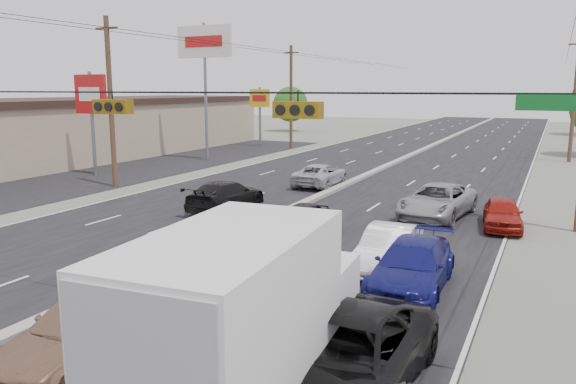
% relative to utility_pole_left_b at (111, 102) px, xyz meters
% --- Properties ---
extents(ground, '(200.00, 200.00, 0.00)m').
position_rel_utility_pole_left_b_xyz_m(ground, '(12.50, -15.00, -5.11)').
color(ground, '#606356').
rests_on(ground, ground).
extents(road_surface, '(20.00, 160.00, 0.02)m').
position_rel_utility_pole_left_b_xyz_m(road_surface, '(12.50, 15.00, -5.11)').
color(road_surface, black).
rests_on(road_surface, ground).
extents(center_median, '(0.50, 160.00, 0.20)m').
position_rel_utility_pole_left_b_xyz_m(center_median, '(12.50, 15.00, -5.01)').
color(center_median, gray).
rests_on(center_median, ground).
extents(strip_mall, '(12.00, 42.00, 4.60)m').
position_rel_utility_pole_left_b_xyz_m(strip_mall, '(-13.50, 10.00, -2.81)').
color(strip_mall, tan).
rests_on(strip_mall, ground).
extents(parking_lot, '(10.00, 42.00, 0.02)m').
position_rel_utility_pole_left_b_xyz_m(parking_lot, '(-4.50, 10.00, -5.11)').
color(parking_lot, black).
rests_on(parking_lot, ground).
extents(utility_pole_left_b, '(1.60, 0.30, 10.00)m').
position_rel_utility_pole_left_b_xyz_m(utility_pole_left_b, '(0.00, 0.00, 0.00)').
color(utility_pole_left_b, '#422D1E').
rests_on(utility_pole_left_b, ground).
extents(utility_pole_left_c, '(1.60, 0.30, 10.00)m').
position_rel_utility_pole_left_b_xyz_m(utility_pole_left_c, '(0.00, 25.00, 0.00)').
color(utility_pole_left_c, '#422D1E').
rests_on(utility_pole_left_c, ground).
extents(utility_pole_right_c, '(1.60, 0.30, 10.00)m').
position_rel_utility_pole_left_b_xyz_m(utility_pole_right_c, '(25.00, 25.00, 0.00)').
color(utility_pole_right_c, '#422D1E').
rests_on(utility_pole_right_c, ground).
extents(traffic_signals, '(25.00, 0.30, 0.54)m').
position_rel_utility_pole_left_b_xyz_m(traffic_signals, '(13.90, -15.00, 0.39)').
color(traffic_signals, black).
rests_on(traffic_signals, ground).
extents(pole_sign_mid, '(2.60, 0.25, 7.00)m').
position_rel_utility_pole_left_b_xyz_m(pole_sign_mid, '(-4.50, 3.00, 0.01)').
color(pole_sign_mid, slate).
rests_on(pole_sign_mid, ground).
extents(pole_sign_billboard, '(5.00, 0.25, 11.00)m').
position_rel_utility_pole_left_b_xyz_m(pole_sign_billboard, '(-2.00, 13.00, 3.76)').
color(pole_sign_billboard, slate).
rests_on(pole_sign_billboard, ground).
extents(pole_sign_far, '(2.20, 0.25, 6.00)m').
position_rel_utility_pole_left_b_xyz_m(pole_sign_far, '(-3.50, 25.00, -0.70)').
color(pole_sign_far, slate).
rests_on(pole_sign_far, ground).
extents(tree_left_far, '(4.80, 4.80, 6.12)m').
position_rel_utility_pole_left_b_xyz_m(tree_left_far, '(-9.50, 45.00, -1.39)').
color(tree_left_far, '#382619').
rests_on(tree_left_far, ground).
extents(box_truck, '(2.91, 7.10, 3.52)m').
position_rel_utility_pole_left_b_xyz_m(box_truck, '(19.09, -17.43, -3.30)').
color(box_truck, black).
rests_on(box_truck, ground).
extents(tan_sedan, '(2.20, 5.12, 1.47)m').
position_rel_utility_pole_left_b_xyz_m(tan_sedan, '(15.06, -17.20, -4.37)').
color(tan_sedan, '#815F46').
rests_on(tan_sedan, ground).
extents(red_sedan, '(1.76, 4.03, 1.29)m').
position_rel_utility_pole_left_b_xyz_m(red_sedan, '(13.90, -10.12, -4.46)').
color(red_sedan, maroon).
rests_on(red_sedan, ground).
extents(black_suv, '(2.75, 5.68, 1.56)m').
position_rel_utility_pole_left_b_xyz_m(black_suv, '(20.53, -16.12, -4.33)').
color(black_suv, black).
rests_on(black_suv, ground).
extents(queue_car_a, '(1.60, 3.65, 1.22)m').
position_rel_utility_pole_left_b_xyz_m(queue_car_a, '(14.68, -5.25, -4.50)').
color(queue_car_a, black).
rests_on(queue_car_a, ground).
extents(queue_car_b, '(1.57, 4.27, 1.40)m').
position_rel_utility_pole_left_b_xyz_m(queue_car_b, '(19.20, -8.22, -4.41)').
color(queue_car_b, white).
rests_on(queue_car_b, ground).
extents(queue_car_c, '(3.18, 5.71, 1.51)m').
position_rel_utility_pole_left_b_xyz_m(queue_car_c, '(19.17, 0.16, -4.35)').
color(queue_car_c, gray).
rests_on(queue_car_c, ground).
extents(queue_car_d, '(2.16, 5.01, 1.44)m').
position_rel_utility_pole_left_b_xyz_m(queue_car_d, '(20.36, -9.84, -4.39)').
color(queue_car_d, navy).
rests_on(queue_car_d, ground).
extents(queue_car_e, '(2.01, 3.98, 1.30)m').
position_rel_utility_pole_left_b_xyz_m(queue_car_e, '(22.10, -0.82, -4.46)').
color(queue_car_e, maroon).
rests_on(queue_car_e, ground).
extents(oncoming_near, '(2.05, 5.02, 1.46)m').
position_rel_utility_pole_left_b_xyz_m(oncoming_near, '(9.58, -2.78, -4.38)').
color(oncoming_near, black).
rests_on(oncoming_near, ground).
extents(oncoming_far, '(2.31, 4.89, 1.35)m').
position_rel_utility_pole_left_b_xyz_m(oncoming_far, '(11.10, 5.66, -4.43)').
color(oncoming_far, '#A9ACB1').
rests_on(oncoming_far, ground).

